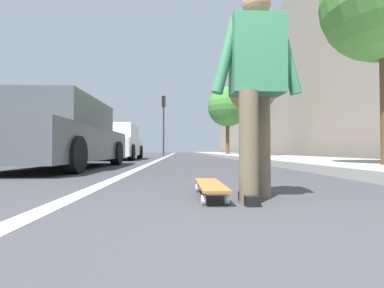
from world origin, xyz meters
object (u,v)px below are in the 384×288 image
(street_tree_far, at_px, (227,107))
(parked_car_near, at_px, (62,136))
(skateboard, at_px, (210,186))
(skater_person, at_px, (256,80))
(street_tree_mid, at_px, (253,89))
(traffic_light, at_px, (164,115))
(parked_car_mid, at_px, (116,143))

(street_tree_far, bearing_deg, parked_car_near, 156.37)
(skateboard, bearing_deg, street_tree_far, -10.41)
(skater_person, distance_m, street_tree_mid, 11.32)
(traffic_light, relative_size, street_tree_far, 0.89)
(parked_car_mid, bearing_deg, skateboard, -162.41)
(street_tree_mid, distance_m, street_tree_far, 6.91)
(street_tree_mid, bearing_deg, skateboard, 163.08)
(parked_car_mid, height_order, street_tree_mid, street_tree_mid)
(street_tree_mid, bearing_deg, parked_car_mid, 100.20)
(skateboard, bearing_deg, traffic_light, 4.76)
(street_tree_far, bearing_deg, parked_car_mid, 142.33)
(traffic_light, xyz_separation_m, street_tree_far, (-0.82, -4.73, 0.49))
(street_tree_mid, bearing_deg, parked_car_near, 138.64)
(skateboard, xyz_separation_m, parked_car_mid, (9.43, 2.99, 0.61))
(parked_car_mid, relative_size, street_tree_far, 0.85)
(parked_car_mid, height_order, street_tree_far, street_tree_far)
(skateboard, xyz_separation_m, parked_car_near, (3.71, 2.80, 0.61))
(parked_car_mid, bearing_deg, traffic_light, -9.41)
(traffic_light, distance_m, street_tree_far, 4.82)
(parked_car_near, distance_m, street_tree_far, 15.27)
(skateboard, relative_size, street_tree_far, 0.17)
(skater_person, bearing_deg, street_tree_far, -9.23)
(parked_car_near, height_order, traffic_light, traffic_light)
(skateboard, bearing_deg, street_tree_mid, -16.92)
(parked_car_mid, xyz_separation_m, street_tree_mid, (1.12, -6.20, 2.62))
(skateboard, distance_m, skater_person, 0.92)
(skater_person, xyz_separation_m, parked_car_near, (3.86, 3.15, -0.23))
(parked_car_near, distance_m, traffic_light, 14.81)
(parked_car_mid, distance_m, street_tree_mid, 6.82)
(traffic_light, bearing_deg, street_tree_far, -99.86)
(skater_person, height_order, street_tree_mid, street_tree_mid)
(parked_car_near, relative_size, street_tree_far, 0.90)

